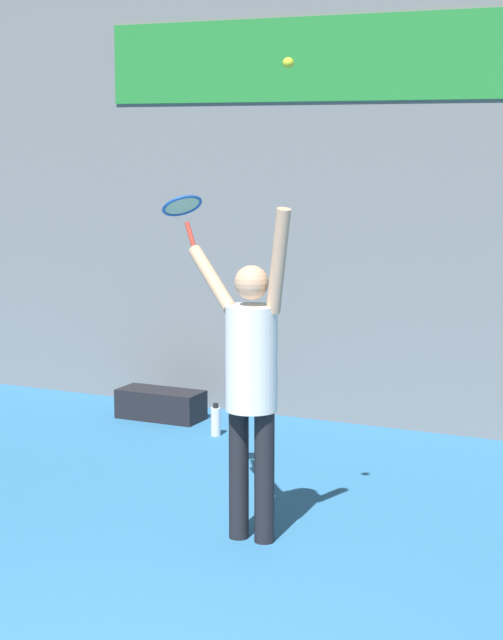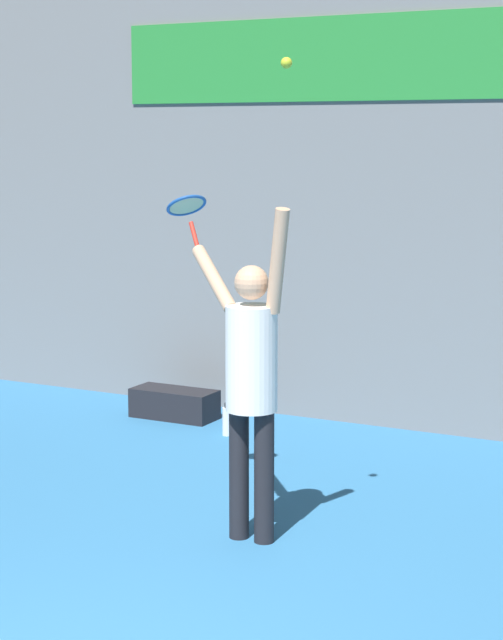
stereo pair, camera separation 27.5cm
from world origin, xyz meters
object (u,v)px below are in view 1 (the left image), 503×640
(tennis_racket, at_px, (183,209))
(water_bottle, at_px, (216,421))
(tennis_ball, at_px, (288,63))
(equipment_bag, at_px, (161,404))
(tennis_player, at_px, (251,372))

(tennis_racket, distance_m, water_bottle, 2.74)
(tennis_ball, bearing_deg, tennis_racket, 149.34)
(tennis_racket, relative_size, tennis_ball, 5.73)
(tennis_racket, xyz_separation_m, equipment_bag, (-1.42, 2.11, -1.97))
(equipment_bag, bearing_deg, tennis_player, -49.95)
(tennis_ball, xyz_separation_m, equipment_bag, (-2.48, 2.74, -2.89))
(tennis_player, xyz_separation_m, equipment_bag, (-2.16, 2.57, -0.98))
(tennis_ball, distance_m, equipment_bag, 4.69)
(tennis_ball, distance_m, water_bottle, 4.15)
(tennis_player, height_order, water_bottle, tennis_player)
(tennis_racket, height_order, equipment_bag, tennis_racket)
(tennis_player, distance_m, water_bottle, 2.83)
(tennis_ball, bearing_deg, equipment_bag, 132.20)
(equipment_bag, bearing_deg, tennis_racket, -56.02)
(tennis_ball, bearing_deg, water_bottle, 125.83)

